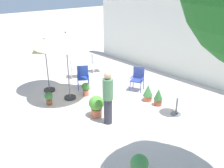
% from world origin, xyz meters
% --- Properties ---
extents(ground_plane, '(60.00, 60.00, 0.00)m').
position_xyz_m(ground_plane, '(0.00, 0.00, 0.00)').
color(ground_plane, beige).
extents(villa_facade, '(10.75, 0.30, 4.32)m').
position_xyz_m(villa_facade, '(0.00, 4.53, 2.16)').
color(villa_facade, white).
rests_on(villa_facade, ground).
extents(patio_umbrella_0, '(1.81, 1.81, 2.18)m').
position_xyz_m(patio_umbrella_0, '(-2.63, -0.87, 1.92)').
color(patio_umbrella_0, '#2D2D2D').
rests_on(patio_umbrella_0, ground).
extents(patio_umbrella_1, '(2.26, 2.26, 2.54)m').
position_xyz_m(patio_umbrella_1, '(-1.46, -0.64, 2.25)').
color(patio_umbrella_1, '#2D2D2D').
rests_on(patio_umbrella_1, ground).
extents(cafe_table_0, '(0.63, 0.63, 0.76)m').
position_xyz_m(cafe_table_0, '(1.93, 1.30, 0.52)').
color(cafe_table_0, silver).
rests_on(cafe_table_0, ground).
extents(patio_chair_0, '(0.62, 0.59, 0.95)m').
position_xyz_m(patio_chair_0, '(-0.30, 1.86, 0.54)').
color(patio_chair_0, '#354791').
rests_on(patio_chair_0, ground).
extents(patio_chair_1, '(0.62, 0.63, 0.92)m').
position_xyz_m(patio_chair_1, '(-1.98, 0.36, 0.53)').
color(patio_chair_1, '#274298').
rests_on(patio_chair_1, ground).
extents(patio_chair_2, '(0.58, 0.59, 0.91)m').
position_xyz_m(patio_chair_2, '(-3.19, 0.72, 0.54)').
color(patio_chair_2, silver).
rests_on(patio_chair_2, ground).
extents(patio_chair_3, '(0.59, 0.61, 0.92)m').
position_xyz_m(patio_chair_3, '(-3.16, 1.94, 0.52)').
color(patio_chair_3, white).
rests_on(patio_chair_3, ground).
extents(potted_plant_0, '(0.30, 0.30, 0.47)m').
position_xyz_m(potted_plant_0, '(-1.56, -1.46, 0.27)').
color(potted_plant_0, '#994C2C').
rests_on(potted_plant_0, ground).
extents(potted_plant_2, '(0.36, 0.36, 0.64)m').
position_xyz_m(potted_plant_2, '(0.63, 1.39, 0.34)').
color(potted_plant_2, '#C66347').
rests_on(potted_plant_2, ground).
extents(potted_plant_3, '(0.32, 0.32, 0.64)m').
position_xyz_m(potted_plant_3, '(1.11, 1.39, 0.34)').
color(potted_plant_3, '#A15036').
rests_on(potted_plant_3, ground).
extents(potted_plant_4, '(0.41, 0.41, 0.59)m').
position_xyz_m(potted_plant_4, '(3.01, -1.74, 0.32)').
color(potted_plant_4, '#CE6E43').
rests_on(potted_plant_4, ground).
extents(potted_plant_5, '(0.31, 0.31, 0.53)m').
position_xyz_m(potted_plant_5, '(-1.28, -0.04, 0.31)').
color(potted_plant_5, '#BF6348').
rests_on(potted_plant_5, ground).
extents(potted_plant_6, '(0.49, 0.49, 0.72)m').
position_xyz_m(potted_plant_6, '(0.24, -0.72, 0.40)').
color(potted_plant_6, '#D06948').
rests_on(potted_plant_6, ground).
extents(standing_person, '(0.42, 0.42, 1.71)m').
position_xyz_m(standing_person, '(0.80, -0.72, 0.88)').
color(standing_person, '#33333D').
rests_on(standing_person, ground).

